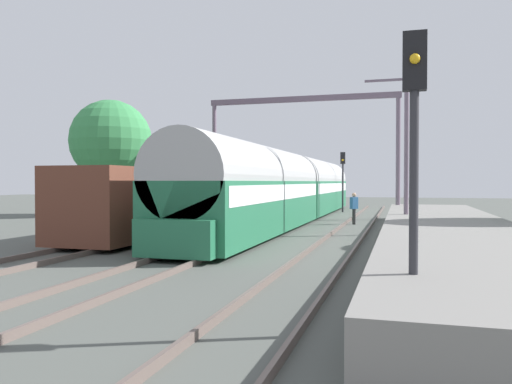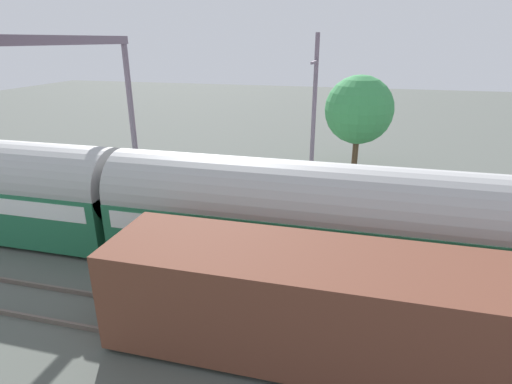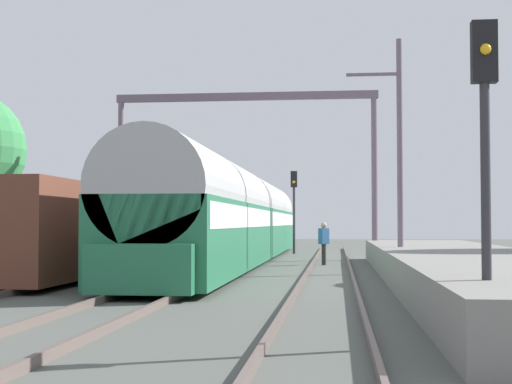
% 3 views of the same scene
% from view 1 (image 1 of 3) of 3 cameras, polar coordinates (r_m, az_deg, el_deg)
% --- Properties ---
extents(ground, '(120.00, 120.00, 0.00)m').
position_cam_1_polar(ground, '(18.59, -3.66, -6.04)').
color(ground, '#525650').
extents(track_far_west, '(1.52, 60.00, 0.16)m').
position_cam_1_polar(track_far_west, '(20.28, -14.48, -5.24)').
color(track_far_west, '#63544D').
rests_on(track_far_west, ground).
extents(track_west, '(1.52, 60.00, 0.16)m').
position_cam_1_polar(track_west, '(18.58, -3.66, -5.79)').
color(track_west, '#63544D').
rests_on(track_west, ground).
extents(track_east, '(1.52, 60.00, 0.16)m').
position_cam_1_polar(track_east, '(17.64, 8.81, -6.17)').
color(track_east, '#63544D').
rests_on(track_east, ground).
extents(platform, '(4.40, 28.00, 0.90)m').
position_cam_1_polar(platform, '(19.52, 20.79, -4.44)').
color(platform, gray).
rests_on(platform, ground).
extents(passenger_train, '(2.93, 32.85, 3.82)m').
position_cam_1_polar(passenger_train, '(30.21, 4.15, 0.49)').
color(passenger_train, '#236B47').
rests_on(passenger_train, ground).
extents(freight_car, '(2.80, 13.00, 2.70)m').
position_cam_1_polar(freight_car, '(22.97, -10.47, -0.99)').
color(freight_car, brown).
rests_on(freight_car, ground).
extents(person_crossing, '(0.45, 0.46, 1.73)m').
position_cam_1_polar(person_crossing, '(28.07, 10.97, -1.51)').
color(person_crossing, '#292929').
rests_on(person_crossing, ground).
extents(railway_signal_near, '(0.36, 0.30, 4.63)m').
position_cam_1_polar(railway_signal_near, '(8.19, 17.37, 5.71)').
color(railway_signal_near, '#2D2D33').
rests_on(railway_signal_near, ground).
extents(railway_signal_far, '(0.36, 0.30, 4.58)m').
position_cam_1_polar(railway_signal_far, '(39.26, 9.74, 2.07)').
color(railway_signal_far, '#2D2D33').
rests_on(railway_signal_far, ground).
extents(catenary_gantry, '(12.45, 0.28, 7.86)m').
position_cam_1_polar(catenary_gantry, '(33.12, 5.16, 6.88)').
color(catenary_gantry, slate).
rests_on(catenary_gantry, ground).
extents(catenary_pole_east_mid, '(1.90, 0.20, 8.00)m').
position_cam_1_polar(catenary_pole_east_mid, '(23.16, 16.45, 5.63)').
color(catenary_pole_east_mid, slate).
rests_on(catenary_pole_east_mid, ground).
extents(tree_west_background, '(5.59, 5.59, 7.95)m').
position_cam_1_polar(tree_west_background, '(36.46, -16.02, 5.56)').
color(tree_west_background, '#4C3826').
rests_on(tree_west_background, ground).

